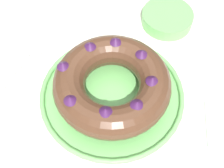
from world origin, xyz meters
The scene contains 7 objects.
dining_table centered at (0.00, 0.00, 0.65)m, with size 1.37×1.23×0.72m.
serving_dish centered at (0.02, 0.01, 0.73)m, with size 0.34×0.34×0.02m.
bundt_cake centered at (0.02, 0.01, 0.78)m, with size 0.27×0.27×0.09m.
fork centered at (-0.22, 0.01, 0.73)m, with size 0.02×0.20×0.01m.
serving_knife centered at (-0.24, -0.02, 0.73)m, with size 0.02×0.22×0.01m.
cake_knife centered at (-0.18, 0.00, 0.73)m, with size 0.02×0.17×0.01m.
side_bowl centered at (0.07, 0.29, 0.74)m, with size 0.14×0.14×0.04m, color #6BB760.
Camera 1 is at (0.17, -0.35, 1.38)m, focal length 50.00 mm.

